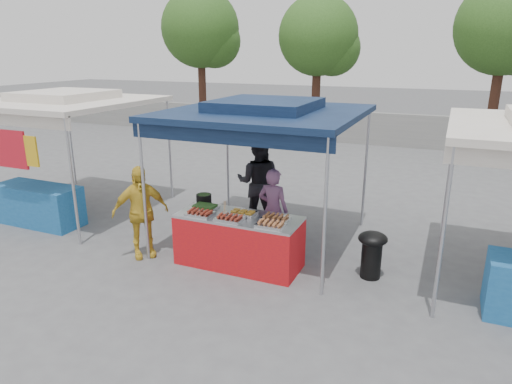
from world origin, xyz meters
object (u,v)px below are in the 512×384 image
at_px(vendor_table, 239,241).
at_px(cooking_pot, 204,199).
at_px(helper_man, 259,182).
at_px(wok_burner, 372,251).
at_px(vendor_woman, 273,210).
at_px(customer_person, 140,212).

xyz_separation_m(vendor_table, cooking_pot, (-0.83, 0.36, 0.50)).
bearing_deg(helper_man, wok_burner, 142.06).
height_order(wok_burner, vendor_woman, vendor_woman).
bearing_deg(cooking_pot, customer_person, -139.91).
relative_size(vendor_table, wok_burner, 2.68).
bearing_deg(customer_person, cooking_pot, -6.97).
bearing_deg(cooking_pot, helper_man, 72.05).
height_order(vendor_table, customer_person, customer_person).
distance_m(cooking_pot, vendor_woman, 1.21).
height_order(vendor_woman, helper_man, helper_man).
bearing_deg(vendor_woman, wok_burner, 171.25).
height_order(vendor_table, vendor_woman, vendor_woman).
xyz_separation_m(vendor_table, vendor_woman, (0.29, 0.76, 0.32)).
distance_m(vendor_table, vendor_woman, 0.87).
bearing_deg(customer_person, vendor_woman, -17.74).
bearing_deg(vendor_woman, vendor_table, 70.95).
xyz_separation_m(wok_burner, vendor_woman, (-1.75, 0.34, 0.30)).
height_order(cooking_pot, vendor_woman, vendor_woman).
xyz_separation_m(wok_burner, helper_man, (-2.44, 1.30, 0.47)).
xyz_separation_m(helper_man, customer_person, (-1.27, -2.06, -0.12)).
bearing_deg(helper_man, customer_person, 48.68).
height_order(cooking_pot, customer_person, customer_person).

